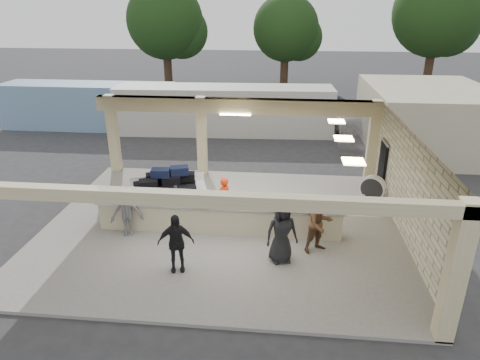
# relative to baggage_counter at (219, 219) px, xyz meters

# --- Properties ---
(ground) EXTENTS (120.00, 120.00, 0.00)m
(ground) POSITION_rel_baggage_counter_xyz_m (0.00, 0.50, -0.59)
(ground) COLOR #29292C
(ground) RESTS_ON ground
(pavilion) EXTENTS (12.01, 10.00, 3.55)m
(pavilion) POSITION_rel_baggage_counter_xyz_m (0.21, 1.16, 0.76)
(pavilion) COLOR slate
(pavilion) RESTS_ON ground
(baggage_counter) EXTENTS (8.20, 0.58, 0.98)m
(baggage_counter) POSITION_rel_baggage_counter_xyz_m (0.00, 0.00, 0.00)
(baggage_counter) COLOR #BBAF8B
(baggage_counter) RESTS_ON pavilion
(luggage_cart) EXTENTS (3.17, 2.44, 1.63)m
(luggage_cart) POSITION_rel_baggage_counter_xyz_m (-2.14, 1.42, 0.39)
(luggage_cart) COLOR white
(luggage_cart) RESTS_ON pavilion
(drum_fan) EXTENTS (0.99, 0.72, 1.06)m
(drum_fan) POSITION_rel_baggage_counter_xyz_m (5.50, 2.89, 0.08)
(drum_fan) COLOR white
(drum_fan) RESTS_ON pavilion
(baggage_handler) EXTENTS (0.64, 0.66, 1.63)m
(baggage_handler) POSITION_rel_baggage_counter_xyz_m (0.05, 0.80, 0.33)
(baggage_handler) COLOR #F3380C
(baggage_handler) RESTS_ON pavilion
(passenger_a) EXTENTS (0.96, 0.80, 1.83)m
(passenger_a) POSITION_rel_baggage_counter_xyz_m (3.21, -0.85, 0.43)
(passenger_a) COLOR brown
(passenger_a) RESTS_ON pavilion
(passenger_b) EXTENTS (1.08, 0.59, 1.75)m
(passenger_b) POSITION_rel_baggage_counter_xyz_m (-0.88, -2.29, 0.39)
(passenger_b) COLOR black
(passenger_b) RESTS_ON pavilion
(passenger_c) EXTENTS (1.11, 0.67, 1.62)m
(passenger_c) POSITION_rel_baggage_counter_xyz_m (-2.94, -0.50, 0.32)
(passenger_c) COLOR #55555A
(passenger_c) RESTS_ON pavilion
(passenger_d) EXTENTS (1.02, 0.66, 1.93)m
(passenger_d) POSITION_rel_baggage_counter_xyz_m (2.07, -1.52, 0.48)
(passenger_d) COLOR black
(passenger_d) RESTS_ON pavilion
(car_white_a) EXTENTS (5.30, 2.77, 1.47)m
(car_white_a) POSITION_rel_baggage_counter_xyz_m (7.64, 13.09, 0.15)
(car_white_a) COLOR silver
(car_white_a) RESTS_ON ground
(car_white_b) EXTENTS (4.64, 2.37, 1.40)m
(car_white_b) POSITION_rel_baggage_counter_xyz_m (13.73, 14.56, 0.11)
(car_white_b) COLOR silver
(car_white_b) RESTS_ON ground
(car_dark) EXTENTS (4.83, 3.39, 1.53)m
(car_dark) POSITION_rel_baggage_counter_xyz_m (5.10, 16.50, 0.18)
(car_dark) COLOR black
(car_dark) RESTS_ON ground
(container_white) EXTENTS (12.71, 3.07, 2.73)m
(container_white) POSITION_rel_baggage_counter_xyz_m (-1.44, 12.18, 0.78)
(container_white) COLOR beige
(container_white) RESTS_ON ground
(container_blue) EXTENTS (10.38, 2.52, 2.70)m
(container_blue) POSITION_rel_baggage_counter_xyz_m (-9.88, 12.51, 0.76)
(container_blue) COLOR #6581A2
(container_blue) RESTS_ON ground
(fence) EXTENTS (12.06, 0.06, 2.03)m
(fence) POSITION_rel_baggage_counter_xyz_m (11.00, 9.50, 0.47)
(fence) COLOR gray
(fence) RESTS_ON ground
(tree_left) EXTENTS (6.60, 6.30, 9.00)m
(tree_left) POSITION_rel_baggage_counter_xyz_m (-7.68, 24.66, 5.00)
(tree_left) COLOR #382619
(tree_left) RESTS_ON ground
(tree_mid) EXTENTS (6.00, 5.60, 8.00)m
(tree_mid) POSITION_rel_baggage_counter_xyz_m (2.32, 26.66, 4.38)
(tree_mid) COLOR #382619
(tree_mid) RESTS_ON ground
(tree_right) EXTENTS (7.20, 7.00, 10.00)m
(tree_right) POSITION_rel_baggage_counter_xyz_m (14.32, 25.66, 5.63)
(tree_right) COLOR #382619
(tree_right) RESTS_ON ground
(adjacent_building) EXTENTS (6.00, 8.00, 3.20)m
(adjacent_building) POSITION_rel_baggage_counter_xyz_m (9.50, 10.50, 1.01)
(adjacent_building) COLOR #C0B699
(adjacent_building) RESTS_ON ground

